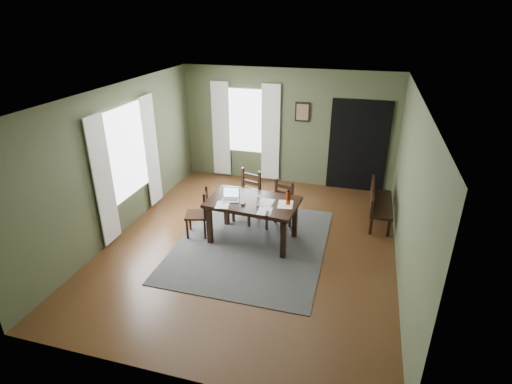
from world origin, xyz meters
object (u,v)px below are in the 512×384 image
(chair_end, at_px, (199,213))
(water_bottle, at_px, (288,197))
(bench, at_px, (378,201))
(laptop, at_px, (231,196))
(chair_back_left, at_px, (247,197))
(chair_back_right, at_px, (280,207))
(dining_table, at_px, (253,206))

(chair_end, bearing_deg, water_bottle, 79.08)
(chair_end, xyz_separation_m, bench, (3.17, 1.44, -0.01))
(chair_end, height_order, laptop, laptop)
(chair_back_left, relative_size, laptop, 2.92)
(chair_back_right, bearing_deg, laptop, -123.62)
(chair_end, distance_m, laptop, 0.73)
(dining_table, bearing_deg, bench, 36.59)
(chair_end, relative_size, water_bottle, 3.29)
(chair_end, bearing_deg, bench, 99.27)
(chair_back_right, xyz_separation_m, bench, (1.79, 0.78, -0.02))
(water_bottle, bearing_deg, dining_table, -176.83)
(water_bottle, bearing_deg, bench, 40.48)
(dining_table, bearing_deg, laptop, -168.60)
(bench, relative_size, water_bottle, 4.70)
(chair_back_right, distance_m, laptop, 1.06)
(bench, bearing_deg, chair_back_left, 104.18)
(chair_end, xyz_separation_m, chair_back_right, (1.38, 0.66, 0.01))
(chair_back_left, relative_size, chair_back_right, 1.10)
(dining_table, relative_size, chair_back_left, 1.62)
(chair_back_right, bearing_deg, water_bottle, -47.76)
(bench, xyz_separation_m, laptop, (-2.56, -1.40, 0.42))
(chair_back_left, bearing_deg, water_bottle, -20.99)
(chair_back_left, bearing_deg, chair_end, -114.91)
(dining_table, height_order, laptop, laptop)
(chair_end, relative_size, bench, 0.70)
(chair_back_left, distance_m, laptop, 0.85)
(chair_back_left, distance_m, chair_back_right, 0.71)
(chair_back_left, xyz_separation_m, water_bottle, (0.94, -0.69, 0.43))
(chair_back_left, xyz_separation_m, chair_back_right, (0.70, -0.15, -0.04))
(bench, bearing_deg, water_bottle, 130.48)
(chair_end, bearing_deg, dining_table, 79.72)
(chair_end, relative_size, laptop, 2.61)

